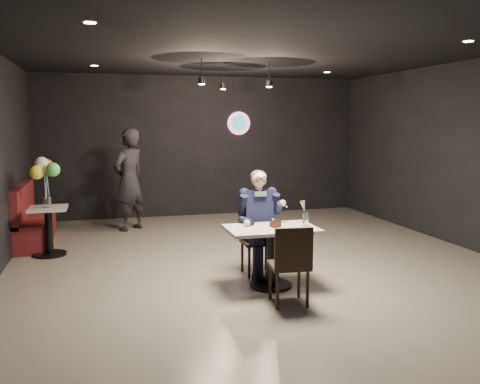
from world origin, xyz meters
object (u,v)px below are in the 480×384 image
object	(u,v)px
main_table	(271,257)
booth_bench	(36,213)
chair_far	(258,240)
sundae_glass	(306,219)
balloon_vase	(48,202)
seated_man	(258,221)
side_table	(49,233)
chair_near	(289,264)
passerby	(129,180)

from	to	relation	value
main_table	booth_bench	xyz separation A→B (m)	(-3.09, 3.30, 0.12)
chair_far	sundae_glass	distance (m)	0.81
sundae_glass	balloon_vase	world-z (taller)	sundae_glass
seated_man	booth_bench	size ratio (longest dim) A/B	0.73
chair_far	side_table	world-z (taller)	chair_far
seated_man	booth_bench	xyz separation A→B (m)	(-3.09, 2.75, -0.23)
sundae_glass	side_table	world-z (taller)	sundae_glass
chair_far	chair_near	world-z (taller)	same
chair_near	booth_bench	xyz separation A→B (m)	(-3.09, 3.92, 0.03)
sundae_glass	booth_bench	bearing A→B (deg)	136.65
chair_near	seated_man	size ratio (longest dim) A/B	0.64
passerby	side_table	bearing A→B (deg)	8.48
side_table	passerby	distance (m)	2.14
main_table	booth_bench	world-z (taller)	booth_bench
chair_far	chair_near	bearing A→B (deg)	-90.00
main_table	chair_near	world-z (taller)	chair_near
chair_far	sundae_glass	size ratio (longest dim) A/B	5.46
sundae_glass	booth_bench	world-z (taller)	booth_bench
main_table	balloon_vase	size ratio (longest dim) A/B	6.90
main_table	balloon_vase	xyz separation A→B (m)	(-2.79, 2.30, 0.45)
balloon_vase	passerby	distance (m)	2.05
main_table	seated_man	size ratio (longest dim) A/B	0.76
booth_bench	chair_far	bearing A→B (deg)	-41.74
seated_man	main_table	bearing A→B (deg)	-90.00
seated_man	balloon_vase	size ratio (longest dim) A/B	9.03
main_table	seated_man	bearing A→B (deg)	90.00
chair_far	passerby	xyz separation A→B (m)	(-1.49, 3.34, 0.50)
sundae_glass	passerby	distance (m)	4.36
side_table	balloon_vase	distance (m)	0.48
booth_bench	side_table	bearing A→B (deg)	-73.30
chair_near	chair_far	bearing A→B (deg)	95.90
chair_near	booth_bench	size ratio (longest dim) A/B	0.47
chair_near	seated_man	world-z (taller)	seated_man
seated_man	booth_bench	distance (m)	4.14
main_table	balloon_vase	bearing A→B (deg)	140.41
chair_far	chair_near	distance (m)	1.16
side_table	balloon_vase	bearing A→B (deg)	0.00
main_table	chair_far	world-z (taller)	chair_far
main_table	passerby	xyz separation A→B (m)	(-1.49, 3.89, 0.58)
booth_bench	passerby	xyz separation A→B (m)	(1.60, 0.58, 0.46)
booth_bench	balloon_vase	bearing A→B (deg)	-73.30
main_table	side_table	world-z (taller)	main_table
chair_far	side_table	bearing A→B (deg)	147.81
sundae_glass	balloon_vase	xyz separation A→B (m)	(-3.23, 2.33, -0.00)
chair_near	side_table	size ratio (longest dim) A/B	1.33
sundae_glass	side_table	bearing A→B (deg)	144.18
sundae_glass	chair_near	bearing A→B (deg)	-126.75
chair_near	side_table	world-z (taller)	chair_near
chair_far	booth_bench	xyz separation A→B (m)	(-3.09, 2.75, 0.03)
side_table	balloon_vase	xyz separation A→B (m)	(0.00, 0.00, 0.48)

